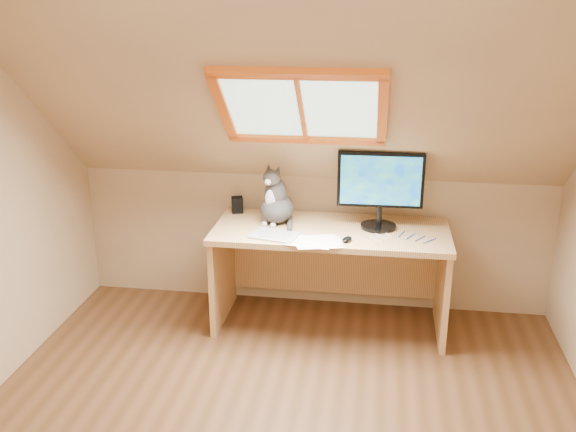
# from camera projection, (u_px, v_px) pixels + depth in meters

# --- Properties ---
(room_shell) EXTENTS (3.52, 3.52, 2.41)m
(room_shell) POSITION_uv_depth(u_px,v_px,m) (269.00, 193.00, 2.82)
(room_shell) COLOR tan
(room_shell) RESTS_ON ground
(desk) EXTENTS (1.62, 0.71, 0.74)m
(desk) POSITION_uv_depth(u_px,v_px,m) (331.00, 255.00, 4.54)
(desk) COLOR tan
(desk) RESTS_ON ground
(monitor) EXTENTS (0.58, 0.24, 0.53)m
(monitor) POSITION_uv_depth(u_px,v_px,m) (380.00, 185.00, 4.32)
(monitor) COLOR black
(monitor) RESTS_ON desk
(cat) EXTENTS (0.32, 0.35, 0.43)m
(cat) POSITION_uv_depth(u_px,v_px,m) (276.00, 202.00, 4.48)
(cat) COLOR #45403D
(cat) RESTS_ON desk
(desk_speaker) EXTENTS (0.10, 0.10, 0.12)m
(desk_speaker) POSITION_uv_depth(u_px,v_px,m) (237.00, 205.00, 4.72)
(desk_speaker) COLOR black
(desk_speaker) RESTS_ON desk
(graphics_tablet) EXTENTS (0.35, 0.28, 0.01)m
(graphics_tablet) POSITION_uv_depth(u_px,v_px,m) (275.00, 235.00, 4.26)
(graphics_tablet) COLOR #B2B2B7
(graphics_tablet) RESTS_ON desk
(mouse) EXTENTS (0.08, 0.11, 0.03)m
(mouse) POSITION_uv_depth(u_px,v_px,m) (347.00, 239.00, 4.17)
(mouse) COLOR black
(mouse) RESTS_ON desk
(papers) EXTENTS (0.35, 0.30, 0.01)m
(papers) POSITION_uv_depth(u_px,v_px,m) (313.00, 241.00, 4.17)
(papers) COLOR white
(papers) RESTS_ON desk
(cables) EXTENTS (0.51, 0.26, 0.01)m
(cables) POSITION_uv_depth(u_px,v_px,m) (401.00, 238.00, 4.23)
(cables) COLOR silver
(cables) RESTS_ON desk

